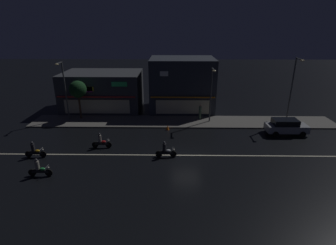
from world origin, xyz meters
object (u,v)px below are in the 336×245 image
(streetlamp_mid, at_px, (211,90))
(traffic_cone, at_px, (168,127))
(streetlamp_east, at_px, (293,86))
(motorcycle_lead, at_px, (35,151))
(motorcycle_opposite_lane, at_px, (101,142))
(motorcycle_trailing_far, at_px, (165,151))
(pedestrian_on_sidewalk, at_px, (200,112))
(parked_car_near_kerb, at_px, (286,126))
(streetlamp_west, at_px, (64,86))
(motorcycle_following, at_px, (39,169))

(streetlamp_mid, height_order, traffic_cone, streetlamp_mid)
(streetlamp_east, height_order, motorcycle_lead, streetlamp_east)
(streetlamp_east, bearing_deg, traffic_cone, -171.32)
(streetlamp_east, xyz_separation_m, motorcycle_opposite_lane, (-20.51, -6.83, -3.97))
(streetlamp_mid, xyz_separation_m, motorcycle_trailing_far, (-5.11, -8.79, -3.37))
(pedestrian_on_sidewalk, relative_size, motorcycle_lead, 0.97)
(streetlamp_east, relative_size, motorcycle_opposite_lane, 4.01)
(pedestrian_on_sidewalk, bearing_deg, parked_car_near_kerb, 163.05)
(streetlamp_mid, relative_size, motorcycle_opposite_lane, 3.41)
(motorcycle_lead, bearing_deg, streetlamp_mid, -156.61)
(streetlamp_east, relative_size, motorcycle_trailing_far, 4.01)
(motorcycle_opposite_lane, bearing_deg, pedestrian_on_sidewalk, 40.63)
(motorcycle_opposite_lane, bearing_deg, streetlamp_west, 131.19)
(streetlamp_east, height_order, traffic_cone, streetlamp_east)
(streetlamp_west, relative_size, motorcycle_trailing_far, 3.71)
(parked_car_near_kerb, bearing_deg, streetlamp_west, 171.16)
(pedestrian_on_sidewalk, bearing_deg, motorcycle_opposite_lane, 46.31)
(streetlamp_west, height_order, motorcycle_opposite_lane, streetlamp_west)
(streetlamp_mid, xyz_separation_m, motorcycle_following, (-14.85, -12.10, -3.37))
(traffic_cone, bearing_deg, pedestrian_on_sidewalk, 39.66)
(streetlamp_west, bearing_deg, motorcycle_following, -78.96)
(motorcycle_trailing_far, bearing_deg, motorcycle_following, 10.91)
(streetlamp_west, height_order, streetlamp_east, streetlamp_east)
(streetlamp_mid, xyz_separation_m, motorcycle_lead, (-16.74, -9.01, -3.37))
(streetlamp_west, xyz_separation_m, motorcycle_trailing_far, (12.23, -9.43, -3.67))
(pedestrian_on_sidewalk, bearing_deg, motorcycle_following, 52.07)
(streetlamp_east, xyz_separation_m, motorcycle_lead, (-25.91, -8.87, -3.97))
(traffic_cone, bearing_deg, parked_car_near_kerb, -4.28)
(streetlamp_east, relative_size, motorcycle_lead, 4.01)
(pedestrian_on_sidewalk, height_order, traffic_cone, pedestrian_on_sidewalk)
(motorcycle_trailing_far, bearing_deg, motorcycle_lead, -6.80)
(parked_car_near_kerb, height_order, motorcycle_opposite_lane, parked_car_near_kerb)
(streetlamp_mid, distance_m, motorcycle_lead, 19.30)
(streetlamp_mid, bearing_deg, pedestrian_on_sidewalk, 138.67)
(pedestrian_on_sidewalk, xyz_separation_m, parked_car_near_kerb, (8.83, -4.22, -0.14))
(traffic_cone, bearing_deg, streetlamp_east, 8.68)
(streetlamp_west, xyz_separation_m, motorcycle_opposite_lane, (6.01, -7.61, -3.67))
(motorcycle_lead, xyz_separation_m, motorcycle_trailing_far, (11.63, 0.22, 0.00))
(streetlamp_west, relative_size, pedestrian_on_sidewalk, 3.81)
(pedestrian_on_sidewalk, distance_m, motorcycle_trailing_far, 10.55)
(motorcycle_following, bearing_deg, streetlamp_mid, -133.16)
(streetlamp_mid, distance_m, traffic_cone, 6.66)
(streetlamp_mid, xyz_separation_m, traffic_cone, (-5.02, -2.31, -3.73))
(streetlamp_mid, height_order, motorcycle_opposite_lane, streetlamp_mid)
(motorcycle_lead, bearing_deg, streetlamp_west, -91.34)
(streetlamp_east, xyz_separation_m, motorcycle_trailing_far, (-14.28, -8.65, -3.97))
(motorcycle_lead, height_order, traffic_cone, motorcycle_lead)
(parked_car_near_kerb, bearing_deg, motorcycle_lead, -166.79)
(streetlamp_west, height_order, pedestrian_on_sidewalk, streetlamp_west)
(motorcycle_lead, height_order, motorcycle_trailing_far, same)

